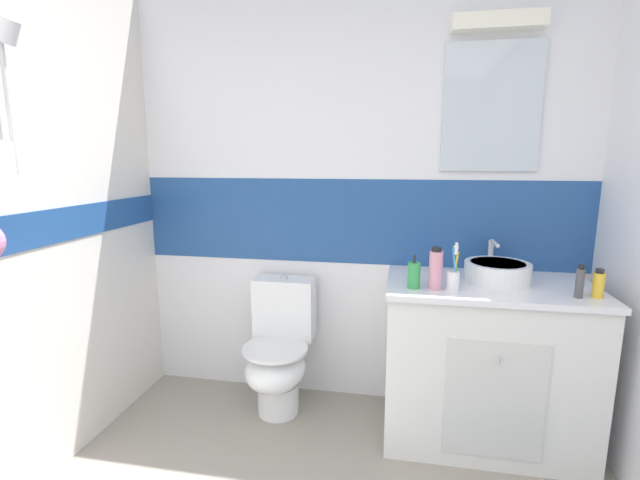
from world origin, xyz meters
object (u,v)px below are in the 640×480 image
Objects in this scene: soap_dispenser at (414,275)px; shampoo_bottle_tall at (436,269)px; toilet at (279,351)px; lotion_bottle_short at (598,284)px; sink_basin at (497,271)px; toothpaste_tube_upright at (580,282)px; toothbrush_cup at (453,277)px.

soap_dispenser is 0.81× the size of shampoo_bottle_tall.
lotion_bottle_short reaches higher than toilet.
shampoo_bottle_tall is at bearing -13.97° from toilet.
shampoo_bottle_tall is at bearing 0.27° from soap_dispenser.
toothpaste_tube_upright is at bearing -35.01° from sink_basin.
shampoo_bottle_tall is (0.84, -0.21, 0.59)m from toilet.
sink_basin is 0.38m from shampoo_bottle_tall.
toilet is at bearing 167.67° from toothbrush_cup.
toothpaste_tube_upright reaches higher than toilet.
lotion_bottle_short is (1.55, -0.21, 0.55)m from toilet.
soap_dispenser is 0.73m from toothpaste_tube_upright.
shampoo_bottle_tall is (-0.32, -0.20, 0.04)m from sink_basin.
toothpaste_tube_upright reaches higher than lotion_bottle_short.
soap_dispenser is 0.11m from shampoo_bottle_tall.
shampoo_bottle_tall reaches higher than sink_basin.
sink_basin is 0.44m from lotion_bottle_short.
sink_basin is 1.61× the size of toothbrush_cup.
sink_basin is 0.30m from toothbrush_cup.
sink_basin is at bearing 31.73° from shampoo_bottle_tall.
toothbrush_cup is at bearing -12.33° from toilet.
soap_dispenser is 1.09× the size of toothpaste_tube_upright.
shampoo_bottle_tall is (0.10, 0.00, 0.03)m from soap_dispenser.
toothpaste_tube_upright is at bearing -8.79° from toilet.
toothbrush_cup is at bearing 4.94° from shampoo_bottle_tall.
toothbrush_cup is (0.93, -0.20, 0.55)m from toilet.
toilet is at bearing 171.21° from toothpaste_tube_upright.
toothpaste_tube_upright is 0.75× the size of shampoo_bottle_tall.
sink_basin is 2.39× the size of toothpaste_tube_upright.
toothbrush_cup is (-0.24, -0.19, 0.01)m from sink_basin.
sink_basin is 1.28m from toilet.
sink_basin is 2.74× the size of lotion_bottle_short.
toothbrush_cup reaches higher than toilet.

